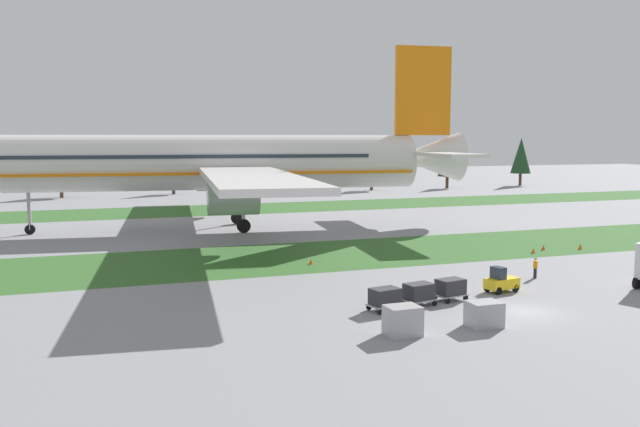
% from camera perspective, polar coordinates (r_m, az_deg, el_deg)
% --- Properties ---
extents(ground_plane, '(400.00, 400.00, 0.00)m').
position_cam_1_polar(ground_plane, '(47.22, 17.22, -8.06)').
color(ground_plane, gray).
extents(grass_strip_near, '(320.00, 16.63, 0.01)m').
position_cam_1_polar(grass_strip_near, '(68.49, 4.63, -3.29)').
color(grass_strip_near, '#336028').
rests_on(grass_strip_near, ground).
extents(grass_strip_far, '(320.00, 16.63, 0.01)m').
position_cam_1_polar(grass_strip_far, '(110.97, -4.92, 0.47)').
color(grass_strip_far, '#336028').
rests_on(grass_strip_far, ground).
extents(airliner, '(64.81, 80.10, 23.82)m').
position_cam_1_polar(airliner, '(85.61, -8.54, 4.37)').
color(airliner, silver).
rests_on(airliner, ground).
extents(baggage_tug, '(2.80, 1.77, 1.97)m').
position_cam_1_polar(baggage_tug, '(52.39, 15.28, -5.65)').
color(baggage_tug, yellow).
rests_on(baggage_tug, ground).
extents(cargo_dolly_lead, '(2.45, 1.89, 1.55)m').
position_cam_1_polar(cargo_dolly_lead, '(48.97, 11.14, -6.26)').
color(cargo_dolly_lead, '#A3A3A8').
rests_on(cargo_dolly_lead, ground).
extents(cargo_dolly_second, '(2.45, 1.89, 1.55)m').
position_cam_1_polar(cargo_dolly_second, '(47.14, 8.48, -6.71)').
color(cargo_dolly_second, '#A3A3A8').
rests_on(cargo_dolly_second, ground).
extents(cargo_dolly_third, '(2.45, 1.89, 1.55)m').
position_cam_1_polar(cargo_dolly_third, '(45.42, 5.61, -7.18)').
color(cargo_dolly_third, '#A3A3A8').
rests_on(cargo_dolly_third, ground).
extents(ground_crew_marshaller, '(0.36, 0.54, 1.74)m').
position_cam_1_polar(ground_crew_marshaller, '(58.30, 18.00, -4.38)').
color(ground_crew_marshaller, black).
rests_on(ground_crew_marshaller, ground).
extents(uld_container_0, '(2.04, 1.65, 1.77)m').
position_cam_1_polar(uld_container_0, '(40.07, 7.11, -9.12)').
color(uld_container_0, '#A3A3A8').
rests_on(uld_container_0, ground).
extents(uld_container_1, '(2.02, 1.63, 1.58)m').
position_cam_1_polar(uld_container_1, '(42.76, 13.91, -8.39)').
color(uld_container_1, '#A3A3A8').
rests_on(uld_container_1, ground).
extents(taxiway_marker_0, '(0.44, 0.44, 0.52)m').
position_cam_1_polar(taxiway_marker_0, '(61.57, -0.78, -4.14)').
color(taxiway_marker_0, orange).
rests_on(taxiway_marker_0, ground).
extents(taxiway_marker_1, '(0.44, 0.44, 0.56)m').
position_cam_1_polar(taxiway_marker_1, '(73.18, 18.63, -2.76)').
color(taxiway_marker_1, orange).
rests_on(taxiway_marker_1, ground).
extents(taxiway_marker_2, '(0.44, 0.44, 0.54)m').
position_cam_1_polar(taxiway_marker_2, '(70.74, 17.85, -3.05)').
color(taxiway_marker_2, orange).
rests_on(taxiway_marker_2, ground).
extents(taxiway_marker_3, '(0.44, 0.44, 0.64)m').
position_cam_1_polar(taxiway_marker_3, '(74.89, 21.44, -2.64)').
color(taxiway_marker_3, orange).
rests_on(taxiway_marker_3, ground).
extents(distant_tree_line, '(150.36, 10.13, 11.62)m').
position_cam_1_polar(distant_tree_line, '(140.10, -9.66, 4.33)').
color(distant_tree_line, '#4C3823').
rests_on(distant_tree_line, ground).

